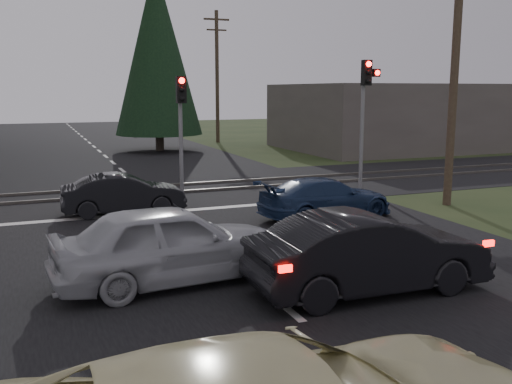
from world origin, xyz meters
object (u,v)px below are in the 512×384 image
utility_pole_mid (217,74)px  silver_car (172,244)px  utility_pole_near (456,54)px  dark_car_far (123,194)px  traffic_signal_center (181,115)px  utility_pole_far (147,80)px  blue_sedan (326,198)px  dark_hatchback (368,253)px  traffic_signal_right (366,99)px

utility_pole_mid → silver_car: utility_pole_mid is taller
utility_pole_near → dark_car_far: utility_pole_near is taller
traffic_signal_center → utility_pole_far: bearing=80.4°
blue_sedan → dark_car_far: 5.98m
utility_pole_near → utility_pole_far: (0.00, 49.00, 0.00)m
utility_pole_near → dark_hatchback: utility_pole_near is taller
utility_pole_mid → dark_car_far: size_ratio=2.51×
silver_car → blue_sedan: bearing=-59.1°
utility_pole_mid → dark_hatchback: 30.99m
dark_car_far → utility_pole_mid: bearing=-23.3°
traffic_signal_right → utility_pole_near: 3.87m
utility_pole_far → dark_hatchback: 55.53m
dark_car_far → dark_hatchback: bearing=-158.6°
traffic_signal_center → utility_pole_mid: 20.82m
utility_pole_near → blue_sedan: size_ratio=2.25×
traffic_signal_right → utility_pole_far: utility_pole_far is taller
dark_hatchback → traffic_signal_center: bearing=5.0°
utility_pole_mid → traffic_signal_center: bearing=-111.2°
traffic_signal_right → silver_car: traffic_signal_right is taller
traffic_signal_center → blue_sedan: 6.17m
traffic_signal_right → utility_pole_far: (0.95, 45.53, 1.41)m
utility_pole_near → utility_pole_far: 49.00m
blue_sedan → dark_car_far: size_ratio=1.12×
traffic_signal_center → silver_car: traffic_signal_center is taller
traffic_signal_right → dark_car_far: traffic_signal_right is taller
silver_car → blue_sedan: (5.41, 3.87, -0.18)m
traffic_signal_right → dark_hatchback: 11.40m
utility_pole_mid → dark_hatchback: (-6.79, -29.97, -3.99)m
traffic_signal_right → utility_pole_far: 45.56m
traffic_signal_center → dark_hatchback: (0.71, -10.65, -2.08)m
traffic_signal_right → traffic_signal_center: (-6.55, 1.20, -0.51)m
silver_car → dark_car_far: size_ratio=1.25×
traffic_signal_center → utility_pole_near: size_ratio=0.46×
traffic_signal_center → blue_sedan: size_ratio=1.02×
traffic_signal_center → blue_sedan: (2.93, -4.95, -2.22)m
utility_pole_near → blue_sedan: bearing=-176.6°
utility_pole_near → silver_car: (-9.98, -4.15, -3.96)m
utility_pole_mid → blue_sedan: size_ratio=2.25×
dark_hatchback → utility_pole_far: bearing=-5.9°
dark_hatchback → dark_car_far: 9.02m
dark_car_far → traffic_signal_right: bearing=-82.4°
traffic_signal_right → silver_car: (-9.02, -7.62, -2.55)m
traffic_signal_right → traffic_signal_center: bearing=169.6°
utility_pole_mid → traffic_signal_right: bearing=-92.7°
traffic_signal_right → dark_car_far: 9.37m
traffic_signal_right → traffic_signal_center: traffic_signal_right is taller
dark_hatchback → blue_sedan: (2.22, 5.70, -0.15)m
utility_pole_mid → utility_pole_far: size_ratio=1.00×
blue_sedan → utility_pole_far: bearing=-10.4°
utility_pole_far → dark_car_far: size_ratio=2.51×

